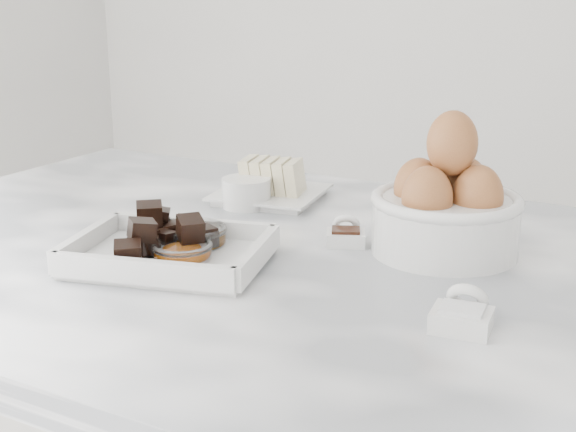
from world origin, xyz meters
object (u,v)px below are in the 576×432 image
object	(u,v)px
butter_plate	(268,184)
zest_bowl	(182,254)
vanilla_spoon	(346,234)
salt_spoon	(463,314)
chocolate_dish	(169,245)
honey_bowl	(195,239)
egg_bowl	(446,208)
sugar_ramekin	(246,191)

from	to	relation	value
butter_plate	zest_bowl	bearing A→B (deg)	-78.01
vanilla_spoon	salt_spoon	size ratio (longest dim) A/B	0.97
chocolate_dish	zest_bowl	bearing A→B (deg)	-7.64
chocolate_dish	butter_plate	xyz separation A→B (m)	(-0.05, 0.32, -0.00)
zest_bowl	honey_bowl	bearing A→B (deg)	109.80
honey_bowl	salt_spoon	xyz separation A→B (m)	(0.36, -0.06, -0.00)
chocolate_dish	egg_bowl	bearing A→B (deg)	36.40
sugar_ramekin	salt_spoon	bearing A→B (deg)	-32.87
honey_bowl	salt_spoon	bearing A→B (deg)	-8.89
egg_bowl	vanilla_spoon	bearing A→B (deg)	-167.85
chocolate_dish	salt_spoon	xyz separation A→B (m)	(0.36, -0.01, -0.01)
honey_bowl	vanilla_spoon	world-z (taller)	vanilla_spoon
chocolate_dish	zest_bowl	distance (m)	0.02
salt_spoon	butter_plate	bearing A→B (deg)	141.80
butter_plate	salt_spoon	size ratio (longest dim) A/B	2.40
honey_bowl	chocolate_dish	bearing A→B (deg)	-92.21
egg_bowl	vanilla_spoon	xyz separation A→B (m)	(-0.12, -0.03, -0.05)
butter_plate	egg_bowl	world-z (taller)	egg_bowl
butter_plate	salt_spoon	distance (m)	0.52
sugar_ramekin	zest_bowl	world-z (taller)	sugar_ramekin
zest_bowl	egg_bowl	bearing A→B (deg)	38.94
butter_plate	zest_bowl	xyz separation A→B (m)	(0.07, -0.32, -0.01)
sugar_ramekin	honey_bowl	xyz separation A→B (m)	(0.06, -0.21, -0.01)
sugar_ramekin	vanilla_spoon	distance (m)	0.22
vanilla_spoon	salt_spoon	world-z (taller)	salt_spoon
honey_bowl	salt_spoon	distance (m)	0.37
vanilla_spoon	zest_bowl	bearing A→B (deg)	-126.13
sugar_ramekin	zest_bowl	xyz separation A→B (m)	(0.08, -0.27, -0.01)
sugar_ramekin	vanilla_spoon	world-z (taller)	sugar_ramekin
zest_bowl	vanilla_spoon	distance (m)	0.22
zest_bowl	vanilla_spoon	bearing A→B (deg)	53.87
zest_bowl	salt_spoon	xyz separation A→B (m)	(0.34, -0.00, -0.00)
butter_plate	honey_bowl	bearing A→B (deg)	-79.60
sugar_ramekin	honey_bowl	distance (m)	0.22
chocolate_dish	honey_bowl	bearing A→B (deg)	87.79
egg_bowl	zest_bowl	bearing A→B (deg)	-141.06
egg_bowl	salt_spoon	size ratio (longest dim) A/B	2.51
sugar_ramekin	zest_bowl	size ratio (longest dim) A/B	1.00
sugar_ramekin	salt_spoon	distance (m)	0.50
chocolate_dish	egg_bowl	xyz separation A→B (m)	(0.27, 0.20, 0.03)
egg_bowl	honey_bowl	size ratio (longest dim) A/B	2.30
egg_bowl	salt_spoon	bearing A→B (deg)	-67.10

